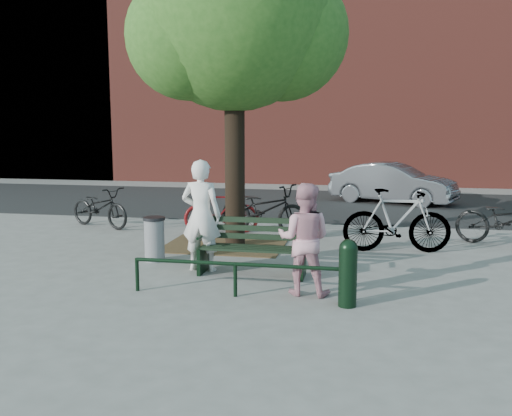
% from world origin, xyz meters
% --- Properties ---
extents(ground, '(90.00, 90.00, 0.00)m').
position_xyz_m(ground, '(0.00, 0.00, 0.00)').
color(ground, gray).
rests_on(ground, ground).
extents(dirt_pit, '(2.40, 2.00, 0.02)m').
position_xyz_m(dirt_pit, '(-1.00, 2.20, 0.01)').
color(dirt_pit, brown).
rests_on(dirt_pit, ground).
extents(road, '(40.00, 7.00, 0.01)m').
position_xyz_m(road, '(0.00, 8.50, 0.01)').
color(road, black).
rests_on(road, ground).
extents(townhouse_row, '(45.00, 4.00, 14.00)m').
position_xyz_m(townhouse_row, '(0.17, 16.00, 6.25)').
color(townhouse_row, brown).
rests_on(townhouse_row, ground).
extents(park_bench, '(1.74, 0.54, 0.97)m').
position_xyz_m(park_bench, '(-0.00, 0.08, 0.48)').
color(park_bench, black).
rests_on(park_bench, ground).
extents(guard_railing, '(3.06, 0.06, 0.51)m').
position_xyz_m(guard_railing, '(0.00, -1.20, 0.40)').
color(guard_railing, black).
rests_on(guard_railing, ground).
extents(street_tree, '(4.20, 3.80, 6.50)m').
position_xyz_m(street_tree, '(-0.75, 2.20, 4.42)').
color(street_tree, black).
rests_on(street_tree, ground).
extents(person_left, '(0.71, 0.49, 1.88)m').
position_xyz_m(person_left, '(-0.90, 0.15, 0.94)').
color(person_left, silver).
rests_on(person_left, ground).
extents(person_right, '(0.84, 0.67, 1.63)m').
position_xyz_m(person_right, '(0.95, -0.87, 0.82)').
color(person_right, '#C68896').
rests_on(person_right, ground).
extents(bollard, '(0.25, 0.25, 0.93)m').
position_xyz_m(bollard, '(1.60, -1.33, 0.50)').
color(bollard, black).
rests_on(bollard, ground).
extents(litter_bin, '(0.40, 0.40, 0.81)m').
position_xyz_m(litter_bin, '(-1.92, 0.60, 0.41)').
color(litter_bin, gray).
rests_on(litter_bin, ground).
extents(bicycle_a, '(1.96, 1.32, 0.97)m').
position_xyz_m(bicycle_a, '(-4.45, 3.56, 0.49)').
color(bicycle_a, black).
rests_on(bicycle_a, ground).
extents(bicycle_b, '(1.76, 0.86, 1.02)m').
position_xyz_m(bicycle_b, '(-1.41, 3.43, 0.51)').
color(bicycle_b, '#610D0F').
rests_on(bicycle_b, ground).
extents(bicycle_c, '(2.33, 1.42, 1.16)m').
position_xyz_m(bicycle_c, '(-0.42, 3.39, 0.58)').
color(bicycle_c, black).
rests_on(bicycle_c, ground).
extents(bicycle_d, '(2.10, 0.78, 1.24)m').
position_xyz_m(bicycle_d, '(2.40, 2.20, 0.62)').
color(bicycle_d, gray).
rests_on(bicycle_d, ground).
extents(bicycle_e, '(2.16, 1.52, 1.08)m').
position_xyz_m(bicycle_e, '(4.61, 3.12, 0.54)').
color(bicycle_e, black).
rests_on(bicycle_e, ground).
extents(parked_car, '(4.03, 2.59, 1.26)m').
position_xyz_m(parked_car, '(2.60, 9.17, 0.63)').
color(parked_car, slate).
rests_on(parked_car, ground).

